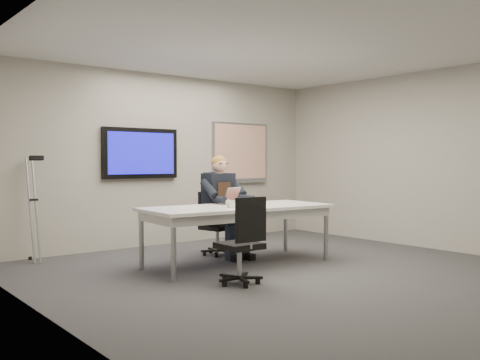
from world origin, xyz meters
TOP-DOWN VIEW (x-y plane):
  - floor at (0.00, 0.00)m, footprint 6.00×6.00m
  - ceiling at (0.00, 0.00)m, footprint 6.00×6.00m
  - wall_back at (0.00, 3.00)m, footprint 6.00×0.02m
  - wall_left at (-3.00, 0.00)m, footprint 0.02×6.00m
  - wall_right at (3.00, 0.00)m, footprint 0.02×6.00m
  - conference_table at (-0.18, 0.86)m, footprint 2.60×1.24m
  - tv_display at (-0.50, 2.95)m, footprint 1.30×0.09m
  - whiteboard at (1.55, 2.97)m, footprint 1.25×0.08m
  - office_chair_far at (0.02, 1.65)m, footprint 0.53×0.53m
  - office_chair_near at (-0.88, -0.08)m, footprint 0.48×0.48m
  - seated_person at (0.03, 1.39)m, footprint 0.47×0.80m
  - crutch at (-2.24, 2.76)m, footprint 0.32×0.75m
  - laptop at (0.00, 1.13)m, footprint 0.38×0.40m
  - name_tent at (-0.39, 0.62)m, footprint 0.26×0.14m
  - pen at (-0.39, 0.56)m, footprint 0.03×0.14m

SIDE VIEW (x-z plane):
  - floor at x=0.00m, z-range -0.01..0.01m
  - office_chair_far at x=0.02m, z-range -0.17..0.75m
  - office_chair_near at x=-0.88m, z-range -0.18..0.80m
  - seated_person at x=0.03m, z-range -0.14..1.32m
  - conference_table at x=-0.18m, z-range 0.30..1.08m
  - crutch at x=-2.24m, z-range -0.03..1.51m
  - pen at x=-0.39m, z-range 0.78..0.79m
  - name_tent at x=-0.39m, z-range 0.78..0.88m
  - laptop at x=0.00m, z-range 0.72..0.95m
  - wall_back at x=0.00m, z-range 0.00..2.80m
  - wall_left at x=-3.00m, z-range 0.00..2.80m
  - wall_right at x=3.00m, z-range 0.00..2.80m
  - tv_display at x=-0.50m, z-range 1.10..1.90m
  - whiteboard at x=1.55m, z-range 0.98..2.08m
  - ceiling at x=0.00m, z-range 2.79..2.81m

